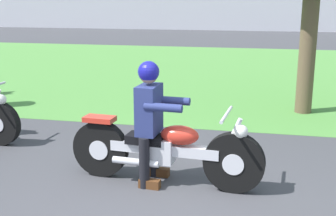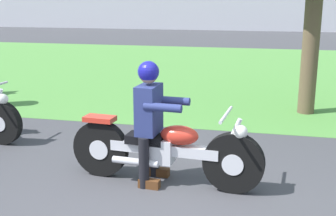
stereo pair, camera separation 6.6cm
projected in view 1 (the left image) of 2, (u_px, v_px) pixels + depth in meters
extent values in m
cube|color=#549342|center=(231.00, 71.00, 12.84)|extent=(60.00, 12.00, 0.01)
cylinder|color=black|center=(234.00, 163.00, 4.80)|extent=(0.69, 0.17, 0.68)
cylinder|color=silver|center=(234.00, 163.00, 4.80)|extent=(0.25, 0.16, 0.24)
cylinder|color=black|center=(101.00, 149.00, 5.25)|extent=(0.69, 0.17, 0.68)
cylinder|color=silver|center=(101.00, 149.00, 5.25)|extent=(0.25, 0.16, 0.24)
cube|color=silver|center=(164.00, 149.00, 5.00)|extent=(1.28, 0.24, 0.12)
cube|color=silver|center=(160.00, 150.00, 5.02)|extent=(0.34, 0.27, 0.28)
ellipsoid|color=red|center=(180.00, 135.00, 4.91)|extent=(0.46, 0.27, 0.22)
cube|color=black|center=(146.00, 139.00, 5.04)|extent=(0.46, 0.27, 0.10)
cube|color=red|center=(99.00, 119.00, 5.16)|extent=(0.37, 0.23, 0.06)
cylinder|color=silver|center=(230.00, 141.00, 4.75)|extent=(0.26, 0.07, 0.53)
cylinder|color=silver|center=(226.00, 114.00, 4.70)|extent=(0.09, 0.66, 0.04)
sphere|color=white|center=(241.00, 132.00, 4.70)|extent=(0.16, 0.16, 0.16)
cylinder|color=silver|center=(136.00, 162.00, 4.99)|extent=(0.55, 0.12, 0.08)
cylinder|color=black|center=(154.00, 152.00, 5.25)|extent=(0.12, 0.12, 0.59)
cube|color=#593319|center=(159.00, 172.00, 5.30)|extent=(0.25, 0.12, 0.10)
cylinder|color=black|center=(144.00, 163.00, 4.92)|extent=(0.12, 0.12, 0.59)
cube|color=#593319|center=(150.00, 184.00, 4.96)|extent=(0.25, 0.12, 0.10)
cube|color=navy|center=(149.00, 109.00, 4.94)|extent=(0.25, 0.40, 0.56)
cylinder|color=navy|center=(172.00, 101.00, 5.02)|extent=(0.43, 0.12, 0.09)
cylinder|color=navy|center=(163.00, 108.00, 4.71)|extent=(0.43, 0.12, 0.09)
sphere|color=tan|center=(149.00, 74.00, 4.85)|extent=(0.20, 0.20, 0.20)
sphere|color=navy|center=(149.00, 72.00, 4.84)|extent=(0.24, 0.24, 0.24)
cylinder|color=black|center=(0.00, 124.00, 6.36)|extent=(0.65, 0.17, 0.64)
cylinder|color=silver|center=(0.00, 124.00, 6.36)|extent=(0.23, 0.16, 0.22)
sphere|color=white|center=(1.00, 100.00, 6.25)|extent=(0.16, 0.16, 0.16)
cylinder|color=brown|center=(307.00, 50.00, 7.95)|extent=(0.30, 0.30, 2.34)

